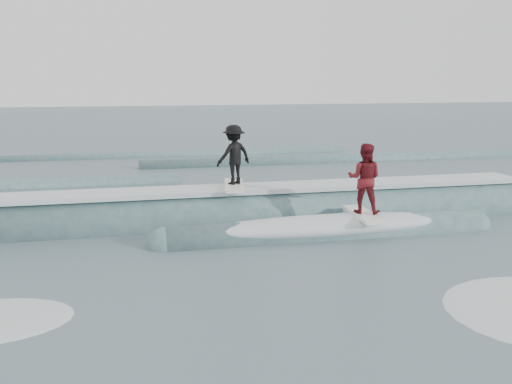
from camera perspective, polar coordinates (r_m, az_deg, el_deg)
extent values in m
plane|color=#3E515A|center=(11.39, 6.57, -11.14)|extent=(160.00, 160.00, 0.00)
cylinder|color=#3D5F66|center=(17.63, -0.72, -2.88)|extent=(21.70, 1.88, 1.88)
cylinder|color=#3D5F66|center=(16.07, 7.24, -4.40)|extent=(9.00, 1.05, 1.05)
sphere|color=#3D5F66|center=(15.18, -9.02, -5.40)|extent=(1.05, 1.05, 1.05)
sphere|color=#3D5F66|center=(18.07, 20.81, -3.28)|extent=(1.05, 1.05, 1.05)
cube|color=silver|center=(17.41, -0.72, 0.34)|extent=(18.00, 1.30, 0.14)
ellipsoid|color=silver|center=(15.99, 7.27, -3.36)|extent=(7.60, 1.30, 0.60)
cube|color=white|center=(17.30, -2.21, 0.66)|extent=(0.86, 2.06, 0.10)
imported|color=black|center=(17.15, -2.24, 3.76)|extent=(1.33, 1.09, 1.79)
cube|color=white|center=(16.29, 10.65, -2.19)|extent=(0.66, 2.03, 0.10)
imported|color=#5C1116|center=(16.08, 10.79, 1.36)|extent=(1.19, 1.10, 1.95)
cylinder|color=#3D5F66|center=(30.48, 9.52, 3.06)|extent=(22.00, 0.80, 0.80)
cylinder|color=#3D5F66|center=(32.24, -9.92, 3.50)|extent=(22.00, 0.60, 0.60)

